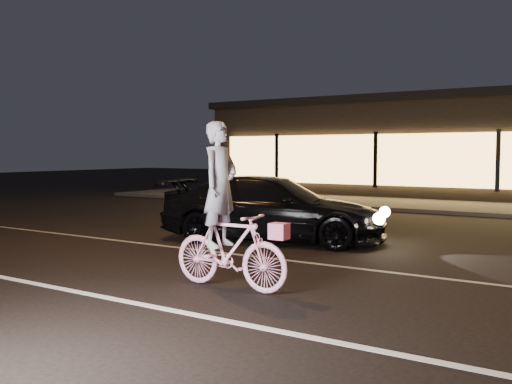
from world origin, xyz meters
The scene contains 6 objects.
ground centered at (0.00, 0.00, 0.00)m, with size 90.00×90.00×0.00m, color black.
lane_stripe_near centered at (0.00, -1.50, 0.00)m, with size 60.00×0.12×0.01m, color silver.
lane_stripe_far centered at (0.00, 2.00, 0.00)m, with size 60.00×0.10×0.01m, color gray.
sidewalk centered at (0.00, 13.00, 0.06)m, with size 30.00×4.00×0.12m, color #383533.
cyclist centered at (-0.94, -0.23, 0.82)m, with size 1.84×0.63×2.32m.
sedan centered at (-2.58, 3.74, 0.69)m, with size 5.11×3.10×1.38m.
Camera 1 is at (3.60, -6.60, 1.89)m, focal length 40.00 mm.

